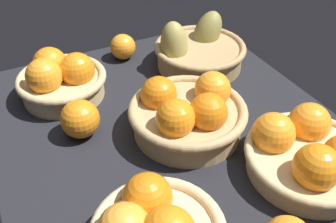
% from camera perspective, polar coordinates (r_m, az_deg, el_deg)
% --- Properties ---
extents(market_tray, '(0.84, 0.72, 0.03)m').
position_cam_1_polar(market_tray, '(0.82, 0.72, -3.91)').
color(market_tray, black).
rests_on(market_tray, ground).
extents(basket_far_left_pears, '(0.24, 0.24, 0.14)m').
position_cam_1_polar(basket_far_left_pears, '(1.02, 4.50, 9.19)').
color(basket_far_left_pears, tan).
rests_on(basket_far_left_pears, market_tray).
extents(basket_far_right, '(0.25, 0.25, 0.11)m').
position_cam_1_polar(basket_far_right, '(0.75, 20.62, -5.99)').
color(basket_far_right, tan).
rests_on(basket_far_right, market_tray).
extents(basket_center, '(0.25, 0.25, 0.12)m').
position_cam_1_polar(basket_center, '(0.79, 3.02, -0.21)').
color(basket_center, tan).
rests_on(basket_center, market_tray).
extents(basket_near_left, '(0.21, 0.21, 0.11)m').
position_cam_1_polar(basket_near_left, '(0.93, -15.93, 4.80)').
color(basket_near_left, tan).
rests_on(basket_near_left, market_tray).
extents(loose_orange_front_gap, '(0.08, 0.08, 0.08)m').
position_cam_1_polar(loose_orange_front_gap, '(0.80, -13.14, -1.10)').
color(loose_orange_front_gap, orange).
rests_on(loose_orange_front_gap, market_tray).
extents(loose_orange_back_gap, '(0.07, 0.07, 0.07)m').
position_cam_1_polar(loose_orange_back_gap, '(1.06, -6.84, 9.69)').
color(loose_orange_back_gap, orange).
rests_on(loose_orange_back_gap, market_tray).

